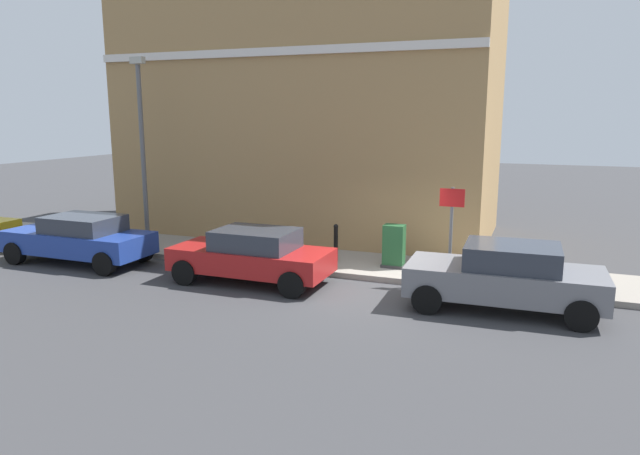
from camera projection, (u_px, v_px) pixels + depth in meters
ground at (377, 291)px, 13.81m from camera, size 80.00×80.00×0.00m
sidewalk at (206, 250)px, 17.72m from camera, size 2.46×30.00×0.15m
corner_building at (313, 94)px, 20.23m from camera, size 6.54×12.43×9.79m
car_grey at (505, 276)px, 12.36m from camera, size 1.92×4.15×1.46m
car_red at (252, 255)px, 14.40m from camera, size 1.79×4.02×1.38m
car_blue at (80, 238)px, 16.31m from camera, size 1.80×4.28×1.38m
utility_cabinet at (394, 248)px, 15.36m from camera, size 0.46×0.61×1.15m
bollard_near_cabinet at (336, 241)px, 16.04m from camera, size 0.14×0.14×1.04m
bollard_far_kerb at (280, 244)px, 15.65m from camera, size 0.14×0.14×1.04m
street_sign at (451, 220)px, 14.00m from camera, size 0.08×0.60×2.30m
lamppost at (142, 143)px, 17.68m from camera, size 0.20×0.44×5.72m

